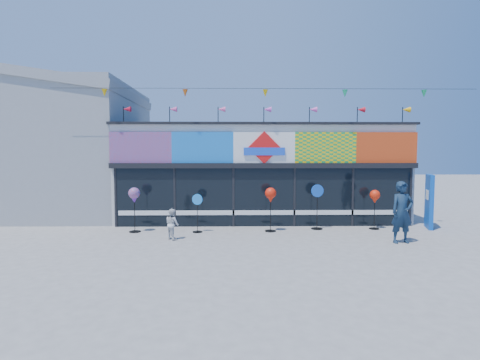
{
  "coord_description": "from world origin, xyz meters",
  "views": [
    {
      "loc": [
        -1.18,
        -11.18,
        2.86
      ],
      "look_at": [
        -0.97,
        2.0,
        1.93
      ],
      "focal_mm": 28.0,
      "sensor_mm": 36.0,
      "label": 1
    }
  ],
  "objects_px": {
    "spinner_2": "(271,196)",
    "child": "(172,224)",
    "spinner_0": "(134,196)",
    "adult_man": "(402,212)",
    "blue_sign": "(429,201)",
    "spinner_4": "(375,198)",
    "spinner_1": "(197,212)",
    "spinner_3": "(317,206)"
  },
  "relations": [
    {
      "from": "spinner_2",
      "to": "child",
      "type": "relative_size",
      "value": 1.57
    },
    {
      "from": "spinner_0",
      "to": "adult_man",
      "type": "bearing_deg",
      "value": -11.4
    },
    {
      "from": "blue_sign",
      "to": "adult_man",
      "type": "bearing_deg",
      "value": -113.64
    },
    {
      "from": "spinner_0",
      "to": "spinner_4",
      "type": "distance_m",
      "value": 8.97
    },
    {
      "from": "spinner_0",
      "to": "spinner_2",
      "type": "height_order",
      "value": "spinner_0"
    },
    {
      "from": "spinner_4",
      "to": "adult_man",
      "type": "height_order",
      "value": "adult_man"
    },
    {
      "from": "adult_man",
      "to": "spinner_1",
      "type": "bearing_deg",
      "value": 159.3
    },
    {
      "from": "spinner_1",
      "to": "adult_man",
      "type": "bearing_deg",
      "value": -14.6
    },
    {
      "from": "spinner_0",
      "to": "child",
      "type": "bearing_deg",
      "value": -37.07
    },
    {
      "from": "spinner_2",
      "to": "blue_sign",
      "type": "bearing_deg",
      "value": 4.97
    },
    {
      "from": "spinner_3",
      "to": "spinner_4",
      "type": "xyz_separation_m",
      "value": [
        2.18,
        -0.03,
        0.3
      ]
    },
    {
      "from": "spinner_1",
      "to": "child",
      "type": "height_order",
      "value": "spinner_1"
    },
    {
      "from": "adult_man",
      "to": "child",
      "type": "height_order",
      "value": "adult_man"
    },
    {
      "from": "spinner_4",
      "to": "child",
      "type": "height_order",
      "value": "spinner_4"
    },
    {
      "from": "spinner_2",
      "to": "spinner_3",
      "type": "relative_size",
      "value": 0.95
    },
    {
      "from": "spinner_3",
      "to": "spinner_2",
      "type": "bearing_deg",
      "value": -167.75
    },
    {
      "from": "blue_sign",
      "to": "spinner_4",
      "type": "relative_size",
      "value": 1.38
    },
    {
      "from": "blue_sign",
      "to": "child",
      "type": "relative_size",
      "value": 2.0
    },
    {
      "from": "blue_sign",
      "to": "spinner_1",
      "type": "bearing_deg",
      "value": -157.81
    },
    {
      "from": "spinner_0",
      "to": "spinner_2",
      "type": "xyz_separation_m",
      "value": [
        4.97,
        0.04,
        -0.01
      ]
    },
    {
      "from": "blue_sign",
      "to": "child",
      "type": "xyz_separation_m",
      "value": [
        -9.57,
        -1.76,
        -0.52
      ]
    },
    {
      "from": "blue_sign",
      "to": "spinner_4",
      "type": "bearing_deg",
      "value": -157.5
    },
    {
      "from": "blue_sign",
      "to": "spinner_3",
      "type": "bearing_deg",
      "value": -160.09
    },
    {
      "from": "spinner_2",
      "to": "spinner_4",
      "type": "distance_m",
      "value": 4.01
    },
    {
      "from": "spinner_2",
      "to": "spinner_0",
      "type": "bearing_deg",
      "value": -179.55
    },
    {
      "from": "spinner_4",
      "to": "child",
      "type": "xyz_separation_m",
      "value": [
        -7.4,
        -1.59,
        -0.68
      ]
    },
    {
      "from": "spinner_2",
      "to": "child",
      "type": "xyz_separation_m",
      "value": [
        -3.41,
        -1.22,
        -0.78
      ]
    },
    {
      "from": "spinner_1",
      "to": "spinner_3",
      "type": "distance_m",
      "value": 4.52
    },
    {
      "from": "blue_sign",
      "to": "child",
      "type": "height_order",
      "value": "blue_sign"
    },
    {
      "from": "spinner_1",
      "to": "child",
      "type": "relative_size",
      "value": 1.36
    },
    {
      "from": "blue_sign",
      "to": "spinner_4",
      "type": "height_order",
      "value": "blue_sign"
    },
    {
      "from": "blue_sign",
      "to": "adult_man",
      "type": "height_order",
      "value": "blue_sign"
    },
    {
      "from": "blue_sign",
      "to": "spinner_2",
      "type": "relative_size",
      "value": 1.27
    },
    {
      "from": "blue_sign",
      "to": "spinner_1",
      "type": "xyz_separation_m",
      "value": [
        -8.84,
        -0.64,
        -0.3
      ]
    },
    {
      "from": "spinner_0",
      "to": "spinner_1",
      "type": "height_order",
      "value": "spinner_0"
    },
    {
      "from": "spinner_2",
      "to": "spinner_3",
      "type": "distance_m",
      "value": 1.89
    },
    {
      "from": "blue_sign",
      "to": "adult_man",
      "type": "relative_size",
      "value": 1.04
    },
    {
      "from": "blue_sign",
      "to": "spinner_4",
      "type": "distance_m",
      "value": 2.18
    },
    {
      "from": "spinner_1",
      "to": "spinner_2",
      "type": "height_order",
      "value": "spinner_2"
    },
    {
      "from": "spinner_3",
      "to": "adult_man",
      "type": "height_order",
      "value": "adult_man"
    },
    {
      "from": "spinner_1",
      "to": "child",
      "type": "distance_m",
      "value": 1.35
    },
    {
      "from": "spinner_1",
      "to": "adult_man",
      "type": "relative_size",
      "value": 0.71
    }
  ]
}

